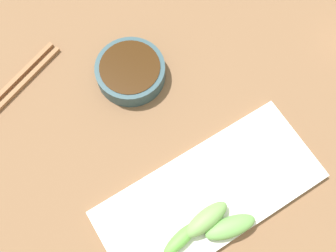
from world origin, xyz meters
name	(u,v)px	position (x,y,z in m)	size (l,w,h in m)	color
tabletop	(193,147)	(0.00, 0.00, 0.01)	(2.10, 2.10, 0.02)	brown
sauce_bowl	(130,71)	(-0.17, -0.02, 0.04)	(0.12, 0.12, 0.03)	#2F4A54
serving_plate	(209,194)	(0.08, -0.02, 0.03)	(0.15, 0.35, 0.01)	white
broccoli_stalk_0	(181,239)	(0.12, -0.10, 0.04)	(0.02, 0.07, 0.02)	#64B746
broccoli_stalk_1	(206,219)	(0.11, -0.05, 0.05)	(0.03, 0.08, 0.03)	#77AE59
broccoli_stalk_3	(230,227)	(0.14, -0.03, 0.04)	(0.03, 0.08, 0.02)	#6BA953
chopsticks	(9,92)	(-0.25, -0.22, 0.02)	(0.10, 0.22, 0.01)	#90603C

